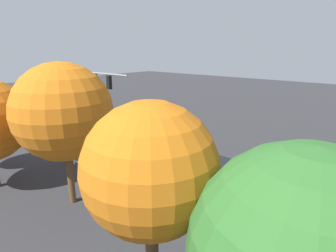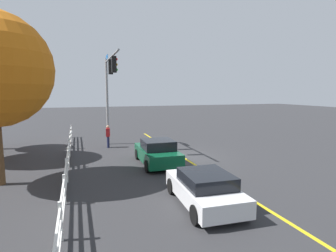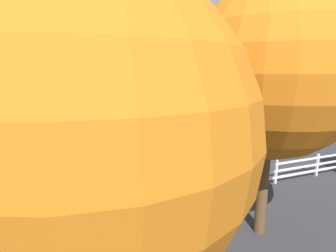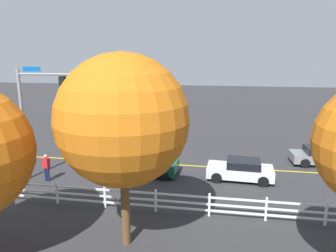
# 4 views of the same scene
# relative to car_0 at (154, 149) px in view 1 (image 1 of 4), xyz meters

# --- Properties ---
(ground_plane) EXTENTS (120.00, 120.00, 0.00)m
(ground_plane) POSITION_rel_car_0_xyz_m (1.32, -2.01, -0.69)
(ground_plane) COLOR #2D2D30
(lane_center_stripe) EXTENTS (28.00, 0.16, 0.01)m
(lane_center_stripe) POSITION_rel_car_0_xyz_m (-2.68, -2.01, -0.69)
(lane_center_stripe) COLOR gold
(lane_center_stripe) RESTS_ON ground_plane
(signal_assembly) EXTENTS (6.64, 0.37, 6.88)m
(signal_assembly) POSITION_rel_car_0_xyz_m (5.19, 2.01, 4.13)
(signal_assembly) COLOR gray
(signal_assembly) RESTS_ON ground_plane
(car_0) EXTENTS (4.22, 2.10, 1.45)m
(car_0) POSITION_rel_car_0_xyz_m (0.00, 0.00, 0.00)
(car_0) COLOR #0C4C2D
(car_0) RESTS_ON ground_plane
(car_1) EXTENTS (4.06, 2.08, 1.28)m
(car_1) POSITION_rel_car_0_xyz_m (-5.99, -0.04, -0.05)
(car_1) COLOR silver
(car_1) RESTS_ON ground_plane
(pedestrian) EXTENTS (0.45, 0.34, 1.69)m
(pedestrian) POSITION_rel_car_0_xyz_m (5.65, 2.17, 0.24)
(pedestrian) COLOR #191E3F
(pedestrian) RESTS_ON ground_plane
(white_rail_fence) EXTENTS (26.10, 0.10, 1.15)m
(white_rail_fence) POSITION_rel_car_0_xyz_m (-1.68, 4.87, -0.09)
(white_rail_fence) COLOR white
(white_rail_fence) RESTS_ON ground_plane
(tree_1) EXTENTS (5.05, 5.05, 7.66)m
(tree_1) POSITION_rel_car_0_xyz_m (-1.04, 7.69, 4.44)
(tree_1) COLOR brown
(tree_1) RESTS_ON ground_plane
(tree_2) EXTENTS (3.73, 3.73, 7.00)m
(tree_2) POSITION_rel_car_0_xyz_m (-9.09, 9.67, 4.41)
(tree_2) COLOR brown
(tree_2) RESTS_ON ground_plane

